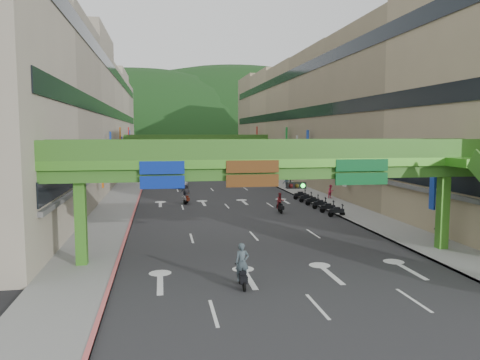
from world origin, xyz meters
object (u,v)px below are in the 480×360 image
at_px(scooter_rider_mid, 280,203).
at_px(car_silver, 179,182).
at_px(pedestrian_red, 331,193).
at_px(car_yellow, 209,171).
at_px(overpass_near, 292,172).
at_px(scooter_rider_near, 242,267).

relative_size(scooter_rider_mid, car_silver, 0.44).
bearing_deg(pedestrian_red, scooter_rider_mid, -164.87).
relative_size(car_yellow, pedestrian_red, 2.91).
height_order(overpass_near, scooter_rider_near, overpass_near).
relative_size(overpass_near, car_silver, 6.43).
xyz_separation_m(car_yellow, pedestrian_red, (10.53, -31.36, 0.01)).
bearing_deg(overpass_near, car_yellow, 89.23).
relative_size(scooter_rider_mid, car_yellow, 0.43).
bearing_deg(car_yellow, car_silver, -108.72).
bearing_deg(car_silver, scooter_rider_mid, -77.69).
xyz_separation_m(car_silver, car_yellow, (5.80, 16.93, 0.03)).
relative_size(overpass_near, car_yellow, 6.35).
bearing_deg(pedestrian_red, scooter_rider_near, -147.30).
bearing_deg(overpass_near, car_silver, 97.59).
bearing_deg(scooter_rider_mid, pedestrian_red, 44.23).
relative_size(car_silver, pedestrian_red, 2.88).
xyz_separation_m(scooter_rider_mid, car_silver, (-8.51, 22.05, -0.25)).
xyz_separation_m(scooter_rider_mid, pedestrian_red, (7.83, 7.62, -0.21)).
height_order(scooter_rider_near, pedestrian_red, scooter_rider_near).
relative_size(overpass_near, pedestrian_red, 18.50).
bearing_deg(pedestrian_red, car_yellow, 79.45).
height_order(overpass_near, pedestrian_red, overpass_near).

